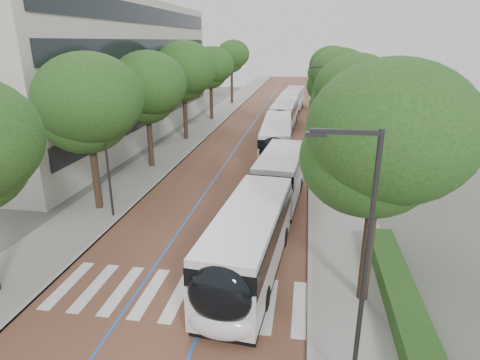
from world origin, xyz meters
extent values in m
plane|color=#51544C|center=(0.00, 0.00, 0.00)|extent=(160.00, 160.00, 0.00)
cube|color=brown|center=(0.00, 40.00, 0.01)|extent=(11.00, 140.00, 0.02)
cube|color=gray|center=(-7.50, 40.00, 0.06)|extent=(4.00, 140.00, 0.12)
cube|color=gray|center=(7.50, 40.00, 0.06)|extent=(4.00, 140.00, 0.12)
cube|color=gray|center=(-5.60, 40.00, 0.06)|extent=(0.20, 140.00, 0.14)
cube|color=gray|center=(5.60, 40.00, 0.06)|extent=(0.20, 140.00, 0.14)
cube|color=silver|center=(-4.80, 1.00, 0.03)|extent=(0.55, 3.60, 0.01)
cube|color=silver|center=(-3.55, 1.00, 0.03)|extent=(0.55, 3.60, 0.01)
cube|color=silver|center=(-2.30, 1.00, 0.03)|extent=(0.55, 3.60, 0.01)
cube|color=silver|center=(-1.05, 1.00, 0.03)|extent=(0.55, 3.60, 0.01)
cube|color=silver|center=(0.20, 1.00, 0.03)|extent=(0.55, 3.60, 0.01)
cube|color=silver|center=(1.45, 1.00, 0.03)|extent=(0.55, 3.60, 0.01)
cube|color=silver|center=(2.70, 1.00, 0.03)|extent=(0.55, 3.60, 0.01)
cube|color=silver|center=(3.95, 1.00, 0.03)|extent=(0.55, 3.60, 0.01)
cube|color=silver|center=(5.20, 1.00, 0.03)|extent=(0.55, 3.60, 0.01)
cube|color=blue|center=(-1.60, 40.00, 0.02)|extent=(0.12, 126.00, 0.01)
cube|color=blue|center=(1.60, 40.00, 0.02)|extent=(0.12, 126.00, 0.01)
cube|color=#A9A89D|center=(-19.50, 28.00, 7.00)|extent=(18.00, 40.00, 14.00)
cube|color=black|center=(-10.45, 28.00, 3.00)|extent=(0.12, 38.00, 1.60)
cube|color=black|center=(-10.45, 28.00, 6.20)|extent=(0.12, 38.00, 1.60)
cube|color=black|center=(-10.45, 28.00, 9.40)|extent=(0.12, 38.00, 1.60)
cube|color=black|center=(-10.45, 28.00, 12.40)|extent=(0.12, 38.00, 1.60)
cube|color=#1B3D15|center=(9.10, 0.00, 0.52)|extent=(1.20, 14.00, 0.80)
cylinder|color=#29292B|center=(6.80, -3.00, 4.12)|extent=(0.14, 0.14, 8.00)
cube|color=#29292B|center=(6.00, -3.00, 8.02)|extent=(1.70, 0.12, 0.12)
cube|color=#29292B|center=(5.30, -3.00, 7.94)|extent=(0.50, 0.20, 0.10)
cylinder|color=#29292B|center=(6.80, 22.00, 4.12)|extent=(0.14, 0.14, 8.00)
cube|color=#29292B|center=(6.00, 22.00, 8.02)|extent=(1.70, 0.12, 0.12)
cube|color=#29292B|center=(5.30, 22.00, 7.94)|extent=(0.50, 0.20, 0.10)
cylinder|color=#29292B|center=(-6.10, 8.00, 4.12)|extent=(0.14, 0.14, 8.00)
cylinder|color=black|center=(-7.50, 9.00, 2.25)|extent=(0.44, 0.44, 4.51)
ellipsoid|color=#1B4215|center=(-7.50, 9.00, 6.35)|extent=(6.12, 6.12, 5.20)
cylinder|color=black|center=(-7.50, 18.00, 2.23)|extent=(0.44, 0.44, 4.46)
ellipsoid|color=#1B4215|center=(-7.50, 18.00, 6.29)|extent=(5.95, 5.95, 5.06)
cylinder|color=black|center=(-7.50, 28.00, 2.42)|extent=(0.44, 0.44, 4.83)
ellipsoid|color=#1B4215|center=(-7.50, 28.00, 6.81)|extent=(6.39, 6.39, 5.43)
cylinder|color=black|center=(-7.50, 40.00, 2.31)|extent=(0.44, 0.44, 4.61)
ellipsoid|color=#1B4215|center=(-7.50, 40.00, 6.50)|extent=(5.54, 5.54, 4.71)
cylinder|color=black|center=(-7.50, 55.00, 2.63)|extent=(0.44, 0.44, 5.26)
ellipsoid|color=#1B4215|center=(-7.50, 55.00, 7.41)|extent=(5.33, 5.33, 4.53)
cylinder|color=black|center=(7.70, 2.00, 2.29)|extent=(0.44, 0.44, 4.59)
ellipsoid|color=#1B4215|center=(7.70, 2.00, 6.47)|extent=(5.97, 5.97, 5.07)
cylinder|color=black|center=(7.70, 14.00, 2.34)|extent=(0.44, 0.44, 4.68)
ellipsoid|color=#1B4215|center=(7.70, 14.00, 6.59)|extent=(5.20, 5.20, 4.42)
cylinder|color=black|center=(7.70, 28.00, 2.29)|extent=(0.44, 0.44, 4.58)
ellipsoid|color=#1B4215|center=(7.70, 28.00, 6.45)|extent=(5.79, 5.79, 4.92)
cylinder|color=black|center=(7.70, 44.00, 2.28)|extent=(0.44, 0.44, 4.56)
ellipsoid|color=#1B4215|center=(7.70, 44.00, 6.43)|extent=(5.80, 5.80, 4.93)
cylinder|color=black|center=(3.28, 8.22, 1.77)|extent=(2.36, 1.08, 2.30)
cube|color=silver|center=(2.88, 3.11, 1.26)|extent=(3.22, 9.53, 1.82)
cube|color=black|center=(2.88, 3.11, 2.40)|extent=(3.24, 9.34, 0.97)
cube|color=silver|center=(2.88, 3.11, 3.04)|extent=(3.15, 9.33, 0.31)
cube|color=black|center=(2.88, 3.11, 0.17)|extent=(3.14, 9.15, 0.35)
cube|color=silver|center=(3.61, 12.53, 1.26)|extent=(3.09, 7.91, 1.82)
cube|color=black|center=(3.61, 12.53, 2.40)|extent=(3.12, 7.76, 0.97)
cube|color=silver|center=(3.61, 12.53, 3.04)|extent=(3.03, 7.75, 0.31)
cube|color=black|center=(3.61, 12.53, 0.17)|extent=(3.02, 7.60, 0.35)
ellipsoid|color=black|center=(2.53, -1.41, 2.00)|extent=(2.43, 1.28, 2.28)
ellipsoid|color=silver|center=(2.53, -1.46, 0.86)|extent=(2.42, 1.18, 1.14)
cylinder|color=black|center=(1.58, 0.92, 0.50)|extent=(0.38, 1.02, 1.00)
cylinder|color=black|center=(3.83, 0.75, 0.50)|extent=(0.38, 1.02, 1.00)
cylinder|color=black|center=(2.61, 14.28, 0.50)|extent=(0.38, 1.02, 1.00)
cylinder|color=black|center=(4.87, 14.11, 0.50)|extent=(0.38, 1.02, 1.00)
cylinder|color=black|center=(1.99, 6.27, 0.50)|extent=(0.38, 1.02, 1.00)
cylinder|color=black|center=(4.24, 6.09, 0.50)|extent=(0.38, 1.02, 1.00)
cube|color=silver|center=(2.52, 23.17, 1.26)|extent=(2.96, 12.09, 1.82)
cube|color=black|center=(2.52, 23.17, 2.40)|extent=(2.99, 11.85, 0.97)
cube|color=silver|center=(2.52, 23.17, 3.04)|extent=(2.90, 11.85, 0.31)
cube|color=black|center=(2.52, 23.17, 0.17)|extent=(2.89, 11.61, 0.35)
ellipsoid|color=black|center=(2.74, 17.33, 2.00)|extent=(2.39, 1.19, 2.28)
ellipsoid|color=silver|center=(2.75, 17.28, 0.86)|extent=(2.39, 1.09, 1.14)
cylinder|color=black|center=(1.53, 19.53, 0.50)|extent=(0.34, 1.01, 1.00)
cylinder|color=black|center=(3.79, 19.62, 0.50)|extent=(0.34, 1.01, 1.00)
cylinder|color=black|center=(1.24, 26.92, 0.50)|extent=(0.34, 1.01, 1.00)
cylinder|color=black|center=(3.50, 27.01, 0.50)|extent=(0.34, 1.01, 1.00)
cube|color=silver|center=(2.49, 36.21, 1.26)|extent=(2.89, 12.08, 1.82)
cube|color=black|center=(2.49, 36.21, 2.40)|extent=(2.92, 11.84, 0.97)
cube|color=silver|center=(2.49, 36.21, 3.04)|extent=(2.83, 11.83, 0.31)
cube|color=black|center=(2.49, 36.21, 0.17)|extent=(2.82, 11.59, 0.35)
ellipsoid|color=black|center=(2.30, 30.37, 2.00)|extent=(2.38, 1.18, 2.28)
ellipsoid|color=silver|center=(2.30, 30.32, 0.86)|extent=(2.38, 1.08, 1.14)
cylinder|color=black|center=(1.25, 32.65, 0.50)|extent=(0.33, 1.01, 1.00)
cylinder|color=black|center=(3.51, 32.58, 0.50)|extent=(0.33, 1.01, 1.00)
cylinder|color=black|center=(1.49, 40.05, 0.50)|extent=(0.33, 1.01, 1.00)
cylinder|color=black|center=(3.75, 39.97, 0.50)|extent=(0.33, 1.01, 1.00)
cube|color=silver|center=(2.95, 48.52, 1.26)|extent=(3.24, 12.13, 1.82)
cube|color=black|center=(2.95, 48.52, 2.40)|extent=(3.27, 11.90, 0.97)
cube|color=silver|center=(2.95, 48.52, 3.04)|extent=(3.18, 11.89, 0.31)
cube|color=black|center=(2.95, 48.52, 0.17)|extent=(3.16, 11.65, 0.35)
ellipsoid|color=black|center=(2.59, 42.68, 2.00)|extent=(2.41, 1.24, 2.28)
ellipsoid|color=silver|center=(2.59, 42.63, 0.86)|extent=(2.41, 1.14, 1.14)
cylinder|color=black|center=(1.60, 44.99, 0.50)|extent=(0.36, 1.02, 1.00)
cylinder|color=black|center=(3.86, 44.85, 0.50)|extent=(0.36, 1.02, 1.00)
cylinder|color=black|center=(2.06, 52.38, 0.50)|extent=(0.36, 1.02, 1.00)
cylinder|color=black|center=(4.32, 52.24, 0.50)|extent=(0.36, 1.02, 1.00)
camera|label=1|loc=(5.04, -12.56, 10.05)|focal=30.00mm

